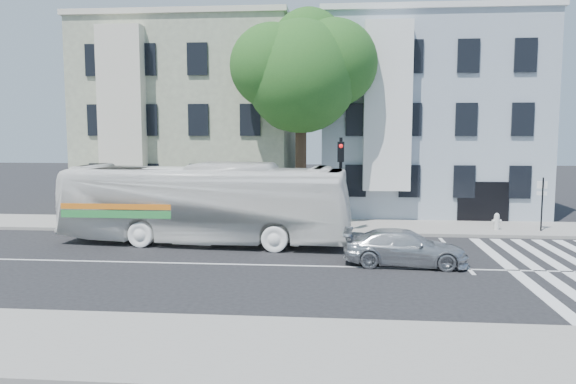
# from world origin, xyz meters

# --- Properties ---
(ground) EXTENTS (120.00, 120.00, 0.00)m
(ground) POSITION_xyz_m (0.00, 0.00, 0.00)
(ground) COLOR black
(ground) RESTS_ON ground
(sidewalk_far) EXTENTS (80.00, 4.00, 0.15)m
(sidewalk_far) POSITION_xyz_m (0.00, 8.00, 0.07)
(sidewalk_far) COLOR gray
(sidewalk_far) RESTS_ON ground
(sidewalk_near) EXTENTS (80.00, 4.00, 0.15)m
(sidewalk_near) POSITION_xyz_m (0.00, -8.00, 0.07)
(sidewalk_near) COLOR gray
(sidewalk_near) RESTS_ON ground
(building_left) EXTENTS (12.00, 10.00, 11.00)m
(building_left) POSITION_xyz_m (-7.00, 15.00, 5.50)
(building_left) COLOR gray
(building_left) RESTS_ON ground
(building_right) EXTENTS (12.00, 10.00, 11.00)m
(building_right) POSITION_xyz_m (7.00, 15.00, 5.50)
(building_right) COLOR #9CAAB9
(building_right) RESTS_ON ground
(street_tree) EXTENTS (7.30, 5.90, 11.10)m
(street_tree) POSITION_xyz_m (0.06, 8.74, 7.83)
(street_tree) COLOR #2D2116
(street_tree) RESTS_ON ground
(bus) EXTENTS (3.85, 12.63, 3.47)m
(bus) POSITION_xyz_m (-3.79, 3.73, 1.73)
(bus) COLOR white
(bus) RESTS_ON ground
(sedan) EXTENTS (2.09, 4.53, 1.28)m
(sedan) POSITION_xyz_m (4.32, 0.47, 0.64)
(sedan) COLOR silver
(sedan) RESTS_ON ground
(hedge) EXTENTS (8.27, 3.72, 0.70)m
(hedge) POSITION_xyz_m (-4.01, 6.30, 0.50)
(hedge) COLOR #2F601F
(hedge) RESTS_ON sidewalk_far
(traffic_signal) EXTENTS (0.47, 0.54, 4.52)m
(traffic_signal) POSITION_xyz_m (2.00, 5.94, 2.92)
(traffic_signal) COLOR black
(traffic_signal) RESTS_ON ground
(fire_hydrant) EXTENTS (0.45, 0.26, 0.79)m
(fire_hydrant) POSITION_xyz_m (9.42, 7.39, 0.55)
(fire_hydrant) COLOR silver
(fire_hydrant) RESTS_ON sidewalk_far
(far_sign_pole) EXTENTS (0.45, 0.22, 2.52)m
(far_sign_pole) POSITION_xyz_m (11.40, 7.27, 1.74)
(far_sign_pole) COLOR black
(far_sign_pole) RESTS_ON sidewalk_far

